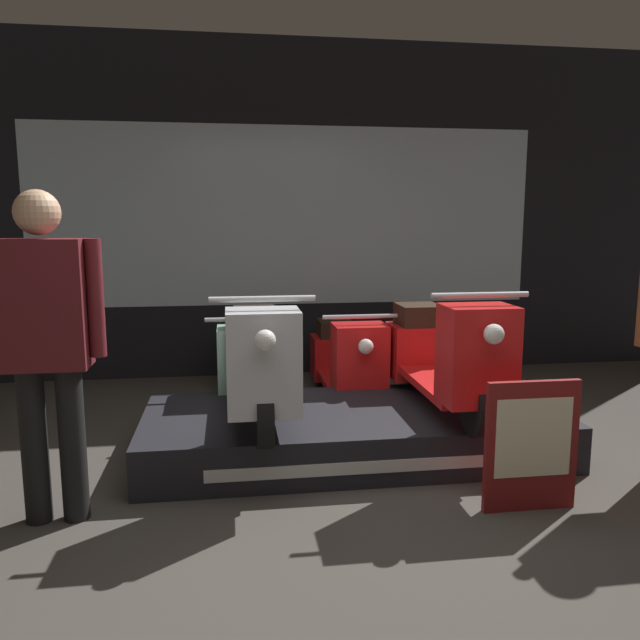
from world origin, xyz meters
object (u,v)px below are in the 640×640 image
object	(u,v)px
scooter_display_right	(443,355)
scooter_backrow_0	(244,365)
scooter_backrow_1	(345,361)
scooter_backrow_2	(443,358)
price_sign_board	(531,445)
person_left_browsing	(46,333)
scooter_display_left	(259,361)

from	to	relation	value
scooter_display_right	scooter_backrow_0	distance (m)	1.76
scooter_backrow_1	scooter_backrow_2	xyz separation A→B (m)	(0.85, 0.00, 0.00)
scooter_backrow_1	price_sign_board	world-z (taller)	scooter_backrow_1
scooter_backrow_1	person_left_browsing	bearing A→B (deg)	-134.49
scooter_backrow_0	scooter_backrow_2	xyz separation A→B (m)	(1.70, 0.00, 0.00)
price_sign_board	scooter_display_left	bearing A→B (deg)	145.52
scooter_display_right	scooter_backrow_1	distance (m)	1.29
person_left_browsing	price_sign_board	distance (m)	2.52
scooter_display_left	scooter_backrow_2	world-z (taller)	scooter_display_left
scooter_display_right	scooter_backrow_2	size ratio (longest dim) A/B	1.00
scooter_display_right	scooter_backrow_1	size ratio (longest dim) A/B	1.00
scooter_display_right	person_left_browsing	xyz separation A→B (m)	(-2.27, -0.70, 0.34)
scooter_backrow_1	person_left_browsing	distance (m)	2.71
scooter_display_left	price_sign_board	size ratio (longest dim) A/B	2.27
scooter_display_left	price_sign_board	xyz separation A→B (m)	(1.37, -0.94, -0.28)
scooter_backrow_2	person_left_browsing	bearing A→B (deg)	-145.13
scooter_display_left	scooter_display_right	xyz separation A→B (m)	(1.21, 0.00, 0.00)
scooter_display_right	scooter_backrow_1	xyz separation A→B (m)	(-0.43, 1.18, -0.29)
scooter_backrow_1	price_sign_board	xyz separation A→B (m)	(0.59, -2.12, 0.01)
scooter_backrow_1	scooter_backrow_0	bearing A→B (deg)	180.00
person_left_browsing	price_sign_board	xyz separation A→B (m)	(2.44, -0.24, -0.62)
scooter_display_right	scooter_backrow_0	size ratio (longest dim) A/B	1.00
scooter_display_left	scooter_backrow_2	xyz separation A→B (m)	(1.63, 1.18, -0.29)
scooter_display_left	person_left_browsing	distance (m)	1.32
person_left_browsing	scooter_backrow_2	bearing A→B (deg)	34.87
scooter_backrow_0	scooter_backrow_2	size ratio (longest dim) A/B	1.00
scooter_backrow_2	person_left_browsing	xyz separation A→B (m)	(-2.69, -1.88, 0.63)
person_left_browsing	scooter_display_left	bearing A→B (deg)	33.32
scooter_display_right	scooter_backrow_0	world-z (taller)	scooter_display_right
scooter_backrow_0	scooter_backrow_2	distance (m)	1.70
scooter_display_right	scooter_backrow_2	world-z (taller)	scooter_display_right
scooter_display_right	price_sign_board	bearing A→B (deg)	-80.17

